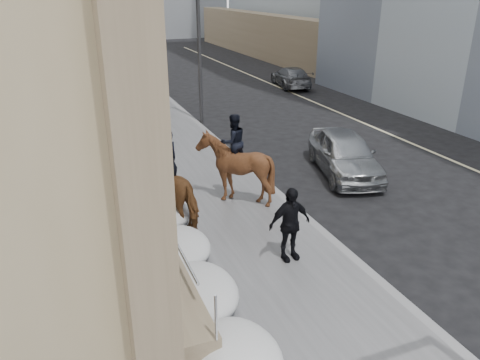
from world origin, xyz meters
The scene contains 14 objects.
ground centered at (0.00, 0.00, 0.00)m, with size 140.00×140.00×0.00m, color black.
sidewalk centered at (0.00, 10.00, 0.06)m, with size 5.00×80.00×0.12m, color #4D4D4F.
curb centered at (2.62, 10.00, 0.06)m, with size 0.24×80.00×0.12m, color slate.
lane_line centered at (10.50, 10.00, 0.01)m, with size 0.15×70.00×0.01m, color #BFB78C.
far_podium centered at (15.50, 10.00, 2.00)m, with size 2.00×80.00×4.00m, color #716049.
streetlight_mid centered at (2.74, 14.00, 4.58)m, with size 1.71×0.24×8.00m.
streetlight_far centered at (2.74, 34.00, 4.58)m, with size 1.71×0.24×8.00m.
traffic_signal centered at (2.07, 22.00, 4.00)m, with size 4.10×0.22×6.00m.
snow_bank centered at (-1.42, 8.11, 0.47)m, with size 1.70×18.10×0.76m.
mounted_horse_left centered at (-0.94, 3.96, 1.18)m, with size 1.92×2.58×2.66m.
mounted_horse_right centered at (1.08, 4.62, 1.31)m, with size 2.03×2.22×2.76m.
pedestrian centered at (1.09, 0.94, 1.07)m, with size 1.11×0.46×1.90m, color black.
car_silver centered at (5.70, 5.54, 0.78)m, with size 1.85×4.61×1.57m, color #9EA1A5.
car_grey centered at (11.34, 20.62, 0.67)m, with size 1.88×4.63×1.34m, color slate.
Camera 1 is at (-3.73, -7.93, 6.39)m, focal length 35.00 mm.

